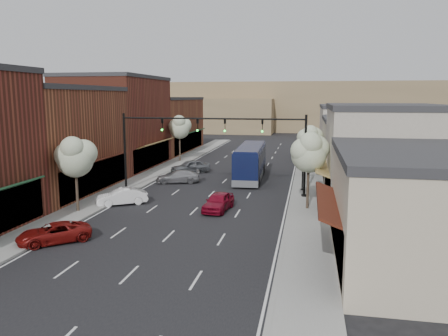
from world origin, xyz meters
The scene contains 28 objects.
ground centered at (0.00, 0.00, 0.00)m, with size 160.00×160.00×0.00m, color black.
sidewalk_left centered at (-8.40, 18.50, 0.07)m, with size 2.80×73.00×0.15m, color gray.
sidewalk_right centered at (8.40, 18.50, 0.07)m, with size 2.80×73.00×0.15m, color gray.
curb_left centered at (-7.00, 18.50, 0.07)m, with size 0.25×73.00×0.17m, color gray.
curb_right centered at (7.00, 18.50, 0.07)m, with size 0.25×73.00×0.17m, color gray.
bldg_left_midnear centered at (-14.23, 6.00, 4.66)m, with size 10.14×14.10×9.40m.
bldg_left_midfar centered at (-14.24, 20.00, 5.40)m, with size 10.14×14.10×10.90m.
bldg_left_far centered at (-14.22, 36.00, 4.16)m, with size 10.14×18.10×8.40m.
bldg_right_near centered at (13.69, -6.00, 2.92)m, with size 9.14×12.10×5.90m.
bldg_right_midnear centered at (13.72, 6.00, 3.91)m, with size 9.14×12.10×7.90m.
bldg_right_midfar centered at (13.70, 18.00, 3.17)m, with size 9.14×12.10×6.40m.
bldg_right_far centered at (13.71, 32.00, 3.66)m, with size 9.14×16.10×7.40m.
hill_far centered at (0.00, 90.00, 6.00)m, with size 120.00×30.00×12.00m, color #7A6647.
hill_near centered at (-25.00, 78.00, 4.00)m, with size 50.00×20.00×8.00m, color #7A6647.
signal_mast_right centered at (5.62, 8.00, 4.62)m, with size 8.22×0.46×7.00m.
signal_mast_left centered at (-5.62, 8.00, 4.62)m, with size 8.22×0.46×7.00m.
tree_right_near centered at (8.35, 3.94, 4.45)m, with size 2.85×2.65×5.95m.
tree_right_far centered at (8.35, 19.94, 3.99)m, with size 2.85×2.65×5.43m.
tree_left_near centered at (-8.25, -0.06, 4.22)m, with size 2.85×2.65×5.69m.
tree_left_far centered at (-8.25, 25.94, 4.60)m, with size 2.85×2.65×6.13m.
lamp_post_near centered at (7.80, 10.50, 3.01)m, with size 0.44×0.44×4.44m.
lamp_post_far centered at (7.80, 28.00, 3.01)m, with size 0.44×0.44×4.44m.
coach_bus centered at (2.38, 15.96, 1.80)m, with size 2.90×11.36×3.45m.
red_hatchback centered at (1.76, 2.55, 0.69)m, with size 1.62×4.04×1.38m, color maroon.
parked_car_a centered at (-6.20, -6.42, 0.58)m, with size 1.91×4.15×1.15m, color maroon.
parked_car_b centered at (-6.12, 2.88, 0.65)m, with size 1.37×3.93×1.30m, color white.
parked_car_c centered at (-4.38, 12.24, 0.63)m, with size 1.76×4.32×1.25m, color gray.
parked_car_d centered at (-4.66, 17.88, 0.75)m, with size 1.76×4.38×1.49m, color slate.
Camera 1 is at (8.27, -28.60, 8.45)m, focal length 35.00 mm.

